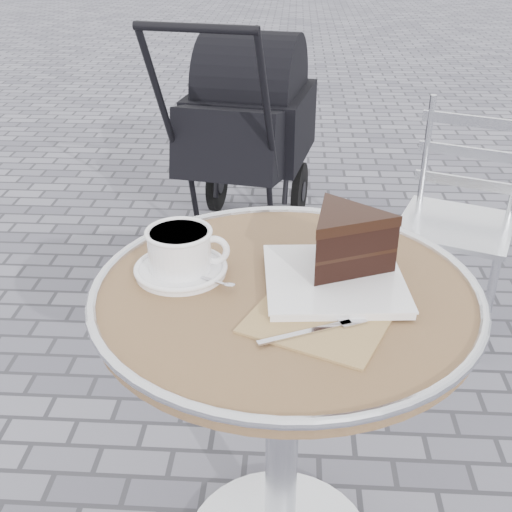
# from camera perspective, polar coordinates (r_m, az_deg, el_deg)

# --- Properties ---
(cafe_table) EXTENTS (0.72, 0.72, 0.74)m
(cafe_table) POSITION_cam_1_polar(r_m,az_deg,el_deg) (1.27, 2.50, -9.22)
(cafe_table) COLOR silver
(cafe_table) RESTS_ON ground
(cappuccino_set) EXTENTS (0.19, 0.17, 0.09)m
(cappuccino_set) POSITION_cam_1_polar(r_m,az_deg,el_deg) (1.21, -6.67, 0.14)
(cappuccino_set) COLOR white
(cappuccino_set) RESTS_ON cafe_table
(cake_plate_set) EXTENTS (0.30, 0.39, 0.13)m
(cake_plate_set) POSITION_cam_1_polar(r_m,az_deg,el_deg) (1.19, 7.72, 0.54)
(cake_plate_set) COLOR #A17E58
(cake_plate_set) RESTS_ON cafe_table
(bistro_chair) EXTENTS (0.46, 0.46, 0.80)m
(bistro_chair) POSITION_cam_1_polar(r_m,az_deg,el_deg) (2.29, 17.94, 5.26)
(bistro_chair) COLOR silver
(bistro_chair) RESTS_ON ground
(baby_stroller) EXTENTS (0.62, 1.05, 1.03)m
(baby_stroller) POSITION_cam_1_polar(r_m,az_deg,el_deg) (2.84, -0.97, 10.42)
(baby_stroller) COLOR black
(baby_stroller) RESTS_ON ground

